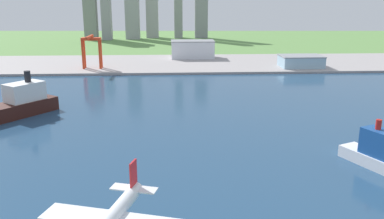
{
  "coord_description": "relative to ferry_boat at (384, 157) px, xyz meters",
  "views": [
    {
      "loc": [
        6.69,
        -5.03,
        79.17
      ],
      "look_at": [
        17.2,
        196.68,
        23.43
      ],
      "focal_mm": 38.05,
      "sensor_mm": 36.0,
      "label": 1
    }
  ],
  "objects": [
    {
      "name": "water_bay",
      "position": [
        -106.58,
        71.38,
        -6.81
      ],
      "size": [
        840.0,
        360.0,
        0.15
      ],
      "primitive_type": "cube",
      "color": "navy",
      "rests_on": "ground"
    },
    {
      "name": "ground_plane",
      "position": [
        -106.58,
        131.38,
        -6.89
      ],
      "size": [
        2400.0,
        2400.0,
        0.0
      ],
      "primitive_type": "plane",
      "color": "#5E8D47"
    },
    {
      "name": "cargo_ship",
      "position": [
        -207.76,
        99.37,
        1.4
      ],
      "size": [
        56.12,
        65.7,
        30.01
      ],
      "color": "#381914",
      "rests_on": "water_bay"
    },
    {
      "name": "warehouse_main",
      "position": [
        -71.37,
        359.39,
        7.0
      ],
      "size": [
        56.13,
        30.56,
        22.72
      ],
      "color": "silver",
      "rests_on": "industrial_pier"
    },
    {
      "name": "industrial_pier",
      "position": [
        -106.58,
        321.38,
        -5.64
      ],
      "size": [
        840.0,
        140.0,
        2.5
      ],
      "primitive_type": "cube",
      "color": "#9E9796",
      "rests_on": "ground"
    },
    {
      "name": "distant_skyline",
      "position": [
        -156.81,
        648.17,
        61.64
      ],
      "size": [
        239.43,
        63.58,
        157.05
      ],
      "color": "gray",
      "rests_on": "ground"
    },
    {
      "name": "ferry_boat",
      "position": [
        0.0,
        0.0,
        0.0
      ],
      "size": [
        30.33,
        49.43,
        23.47
      ],
      "color": "white",
      "rests_on": "water_bay"
    },
    {
      "name": "port_crane_red",
      "position": [
        -187.61,
        282.78,
        21.48
      ],
      "size": [
        20.89,
        34.64,
        36.73
      ],
      "color": "red",
      "rests_on": "industrial_pier"
    },
    {
      "name": "warehouse_annex",
      "position": [
        48.28,
        280.67,
        2.22
      ],
      "size": [
        47.2,
        33.13,
        13.18
      ],
      "color": "#99BCD1",
      "rests_on": "industrial_pier"
    }
  ]
}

